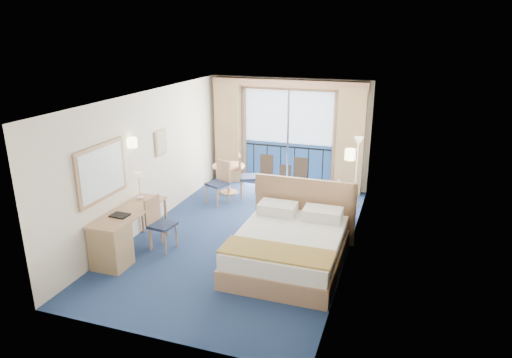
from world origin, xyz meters
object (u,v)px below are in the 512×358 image
table_chair_b (220,180)px  table_chair_a (245,174)px  armchair (322,200)px  desk_chair (158,220)px  desk (115,240)px  floor_lamp (358,154)px  nightstand (343,219)px  round_table (229,172)px  bed (290,246)px

table_chair_b → table_chair_a: bearing=74.3°
armchair → desk_chair: size_ratio=0.85×
desk → desk_chair: bearing=61.5°
armchair → table_chair_a: 2.06m
floor_lamp → desk: bearing=-131.4°
floor_lamp → table_chair_a: (-2.53, -0.28, -0.62)m
nightstand → desk: bearing=-143.7°
round_table → table_chair_b: bearing=-85.2°
nightstand → desk: 4.32m
nightstand → armchair: size_ratio=0.64×
armchair → table_chair_a: table_chair_a is taller
floor_lamp → round_table: (-3.00, -0.13, -0.67)m
nightstand → desk: desk is taller
nightstand → floor_lamp: 1.72m
table_chair_b → desk_chair: bearing=-70.5°
nightstand → round_table: 3.25m
table_chair_b → nightstand: bearing=10.7°
armchair → desk_chair: (-2.54, -2.38, 0.17)m
floor_lamp → desk: floor_lamp is taller
nightstand → table_chair_a: table_chair_a is taller
bed → floor_lamp: (0.71, 3.06, 0.87)m
table_chair_a → armchair: bearing=-130.3°
desk_chair → table_chair_a: 3.03m
bed → armchair: 2.19m
desk_chair → round_table: (0.11, 3.12, -0.02)m
nightstand → table_chair_b: table_chair_b is taller
bed → table_chair_b: (-2.23, 2.28, 0.22)m
round_table → table_chair_b: table_chair_b is taller
bed → floor_lamp: floor_lamp is taller
bed → table_chair_b: bearing=134.5°
table_chair_a → desk_chair: bearing=145.6°
nightstand → table_chair_b: 3.00m
nightstand → round_table: size_ratio=0.67×
floor_lamp → armchair: bearing=-123.3°
bed → desk: size_ratio=1.34×
floor_lamp → desk_chair: (-3.12, -3.25, -0.66)m
armchair → table_chair_a: (-1.96, 0.60, 0.21)m
desk_chair → desk: bearing=158.2°
round_table → desk_chair: bearing=-92.0°
floor_lamp → desk_chair: size_ratio=1.64×
nightstand → desk_chair: bearing=-149.5°
floor_lamp → desk_chair: floor_lamp is taller
desk → desk_chair: 0.85m
desk → desk_chair: desk_chair is taller
table_chair_b → armchair: bearing=21.3°
bed → table_chair_b: 3.20m
floor_lamp → table_chair_a: size_ratio=1.54×
round_table → table_chair_a: size_ratio=0.75×
round_table → table_chair_a: (0.47, -0.15, 0.05)m
bed → table_chair_a: bed is taller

